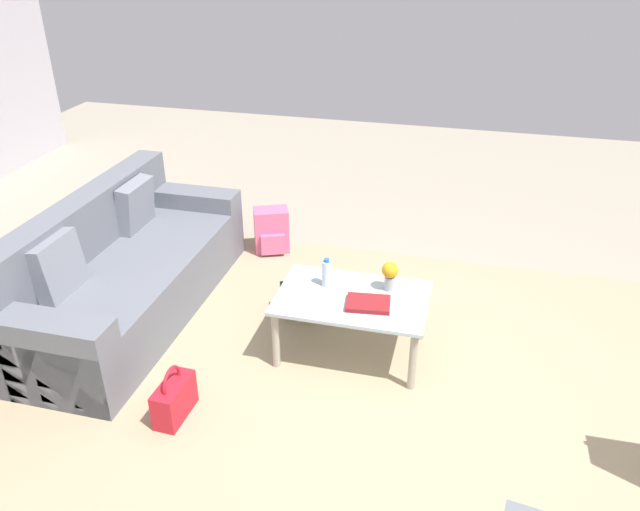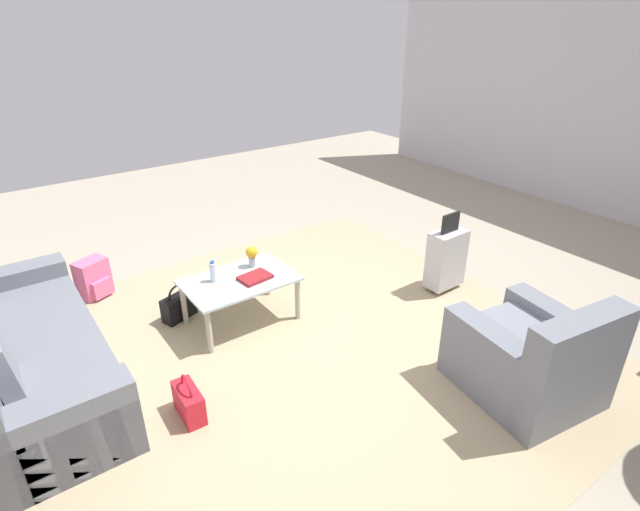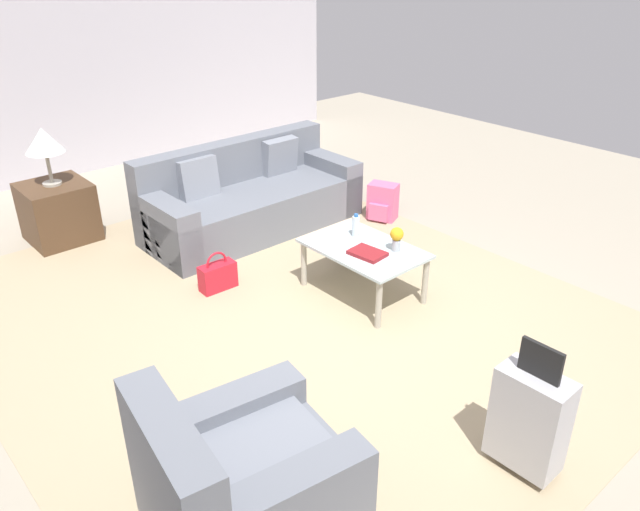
# 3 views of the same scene
# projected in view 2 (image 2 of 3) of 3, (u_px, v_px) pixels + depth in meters

# --- Properties ---
(ground_plane) EXTENTS (12.00, 12.00, 0.00)m
(ground_plane) POSITION_uv_depth(u_px,v_px,m) (307.00, 331.00, 4.58)
(ground_plane) COLOR #A89E89
(wall_left) EXTENTS (0.12, 8.00, 3.10)m
(wall_left) POSITION_uv_depth(u_px,v_px,m) (623.00, 102.00, 6.55)
(wall_left) COLOR silver
(wall_left) RESTS_ON ground
(area_rug) EXTENTS (5.20, 4.40, 0.01)m
(area_rug) POSITION_uv_depth(u_px,v_px,m) (261.00, 366.00, 4.12)
(area_rug) COLOR tan
(area_rug) RESTS_ON ground
(couch) EXTENTS (0.92, 2.26, 0.87)m
(couch) POSITION_uv_depth(u_px,v_px,m) (20.00, 360.00, 3.73)
(couch) COLOR slate
(couch) RESTS_ON ground
(armchair) EXTENTS (0.98, 1.06, 0.87)m
(armchair) POSITION_uv_depth(u_px,v_px,m) (533.00, 362.00, 3.70)
(armchair) COLOR slate
(armchair) RESTS_ON ground
(coffee_table) EXTENTS (1.00, 0.65, 0.45)m
(coffee_table) POSITION_uv_depth(u_px,v_px,m) (240.00, 285.00, 4.56)
(coffee_table) COLOR silver
(coffee_table) RESTS_ON ground
(water_bottle) EXTENTS (0.06, 0.06, 0.20)m
(water_bottle) POSITION_uv_depth(u_px,v_px,m) (213.00, 272.00, 4.46)
(water_bottle) COLOR silver
(water_bottle) RESTS_ON coffee_table
(coffee_table_book) EXTENTS (0.30, 0.24, 0.03)m
(coffee_table_book) POSITION_uv_depth(u_px,v_px,m) (255.00, 277.00, 4.53)
(coffee_table_book) COLOR maroon
(coffee_table_book) RESTS_ON coffee_table
(flower_vase) EXTENTS (0.11, 0.11, 0.21)m
(flower_vase) POSITION_uv_depth(u_px,v_px,m) (252.00, 255.00, 4.70)
(flower_vase) COLOR #B2B7BC
(flower_vase) RESTS_ON coffee_table
(suitcase_silver) EXTENTS (0.40, 0.23, 0.85)m
(suitcase_silver) POSITION_uv_depth(u_px,v_px,m) (446.00, 258.00, 5.11)
(suitcase_silver) COLOR #B7B7BC
(suitcase_silver) RESTS_ON ground
(handbag_red) EXTENTS (0.15, 0.32, 0.36)m
(handbag_red) POSITION_uv_depth(u_px,v_px,m) (189.00, 402.00, 3.57)
(handbag_red) COLOR red
(handbag_red) RESTS_ON ground
(handbag_black) EXTENTS (0.35, 0.23, 0.36)m
(handbag_black) POSITION_uv_depth(u_px,v_px,m) (179.00, 306.00, 4.71)
(handbag_black) COLOR black
(handbag_black) RESTS_ON ground
(backpack_pink) EXTENTS (0.35, 0.33, 0.40)m
(backpack_pink) POSITION_uv_depth(u_px,v_px,m) (94.00, 279.00, 5.06)
(backpack_pink) COLOR pink
(backpack_pink) RESTS_ON ground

